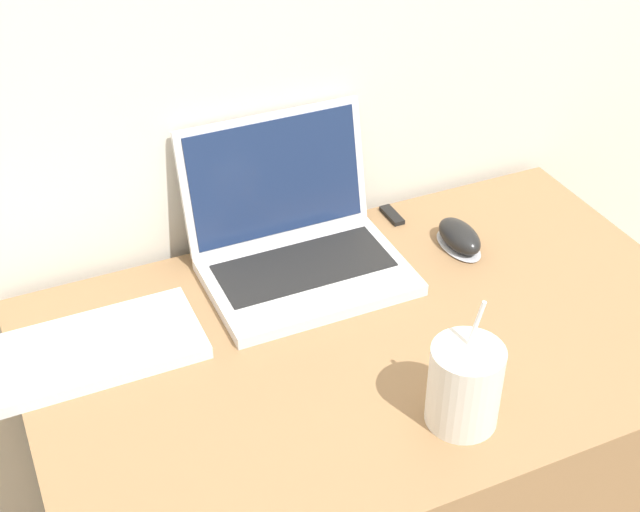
# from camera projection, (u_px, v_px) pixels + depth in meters

# --- Properties ---
(desk) EXTENTS (1.02, 0.62, 0.71)m
(desk) POSITION_uv_depth(u_px,v_px,m) (371.00, 490.00, 1.52)
(desk) COLOR #936D47
(desk) RESTS_ON ground_plane
(laptop) EXTENTS (0.31, 0.27, 0.23)m
(laptop) POSITION_uv_depth(u_px,v_px,m) (296.00, 240.00, 1.43)
(laptop) COLOR silver
(laptop) RESTS_ON desk
(drink_cup) EXTENTS (0.10, 0.10, 0.19)m
(drink_cup) POSITION_uv_depth(u_px,v_px,m) (465.00, 384.00, 1.14)
(drink_cup) COLOR silver
(drink_cup) RESTS_ON desk
(computer_mouse) EXTENTS (0.06, 0.11, 0.04)m
(computer_mouse) POSITION_uv_depth(u_px,v_px,m) (459.00, 237.00, 1.49)
(computer_mouse) COLOR #B2B2B7
(computer_mouse) RESTS_ON desk
(external_keyboard) EXTENTS (0.37, 0.15, 0.02)m
(external_keyboard) POSITION_uv_depth(u_px,v_px,m) (73.00, 355.00, 1.26)
(external_keyboard) COLOR silver
(external_keyboard) RESTS_ON desk
(usb_stick) EXTENTS (0.02, 0.06, 0.01)m
(usb_stick) POSITION_uv_depth(u_px,v_px,m) (392.00, 215.00, 1.57)
(usb_stick) COLOR black
(usb_stick) RESTS_ON desk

